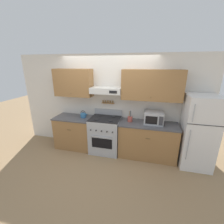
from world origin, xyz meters
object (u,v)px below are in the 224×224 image
tea_kettle (83,115)px  stove_range (105,135)px  utensil_crock (130,119)px  refrigerator (198,132)px  microwave (154,118)px

tea_kettle → stove_range: bearing=-5.4°
tea_kettle → utensil_crock: (1.28, 0.00, -0.01)m
tea_kettle → refrigerator: bearing=-2.0°
stove_range → refrigerator: (2.19, -0.04, 0.36)m
utensil_crock → microwave: bearing=1.8°
stove_range → refrigerator: bearing=-1.0°
microwave → stove_range: bearing=-176.3°
stove_range → microwave: (1.21, 0.08, 0.56)m
stove_range → tea_kettle: 0.81m
microwave → refrigerator: bearing=-6.8°
stove_range → tea_kettle: bearing=174.6°
refrigerator → microwave: (-0.98, 0.12, 0.21)m
microwave → utensil_crock: 0.58m
refrigerator → microwave: bearing=173.2°
stove_range → utensil_crock: bearing=5.3°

